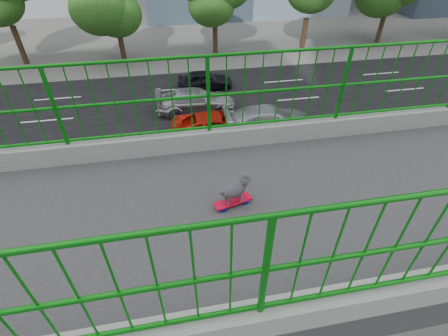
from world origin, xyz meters
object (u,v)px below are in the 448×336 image
car_1 (354,146)px  car_2 (217,126)px  car_3 (196,101)px  poodle (235,189)px  car_7 (269,120)px  skateboard (233,202)px  car_4 (205,80)px  car_6 (42,180)px  car_5 (346,193)px

car_1 → car_2: (-3.20, -6.46, 0.02)m
car_1 → car_3: (-6.40, -7.25, 0.03)m
poodle → car_2: bearing=157.3°
car_7 → skateboard: bearing=159.0°
poodle → car_4: size_ratio=0.11×
poodle → car_2: (-12.29, 1.74, -6.56)m
car_4 → car_7: car_7 is taller
car_6 → poodle: bearing=35.7°
poodle → car_6: poodle is taller
car_5 → car_6: 13.04m
car_3 → car_4: 3.35m
car_5 → car_7: (-6.40, -1.39, -0.03)m
skateboard → car_4: skateboard is taller
poodle → car_6: (-9.09, -6.54, -6.53)m
car_2 → car_3: bearing=13.8°
car_4 → car_5: (12.80, 4.16, 0.12)m
car_2 → car_3: 3.30m
poodle → car_7: bearing=144.4°
skateboard → poodle: 0.21m
skateboard → car_2: 13.95m
skateboard → poodle: poodle is taller
car_1 → car_3: bearing=-131.4°
car_3 → car_5: size_ratio=1.04×
car_3 → car_4: car_3 is taller
poodle → car_1: (-9.09, 8.20, -6.58)m
car_3 → car_7: car_7 is taller
car_6 → car_7: 11.69m
car_3 → car_5: (9.60, 5.14, 0.07)m
poodle → car_7: (-12.29, 4.71, -6.51)m
skateboard → car_6: (-9.10, -6.52, -6.32)m
car_2 → car_5: (6.40, 4.35, 0.08)m
car_5 → car_6: car_5 is taller
skateboard → car_4: bearing=159.4°
poodle → car_1: bearing=123.3°
car_6 → car_7: size_ratio=1.01×
car_5 → car_3: bearing=-151.8°
car_2 → poodle: bearing=171.9°
car_1 → car_7: (-3.20, -3.50, 0.07)m
car_6 → car_7: bearing=105.9°
skateboard → car_5: bearing=119.3°
skateboard → car_1: skateboard is taller
car_4 → car_7: (6.40, 2.77, 0.09)m
car_1 → car_6: 14.75m
car_1 → car_5: bearing=-33.4°
poodle → car_6: 12.96m
skateboard → car_7: skateboard is taller
car_7 → car_3: bearing=49.5°
car_7 → car_2: bearing=90.0°
car_2 → car_5: bearing=-145.8°
car_4 → car_6: size_ratio=0.74×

